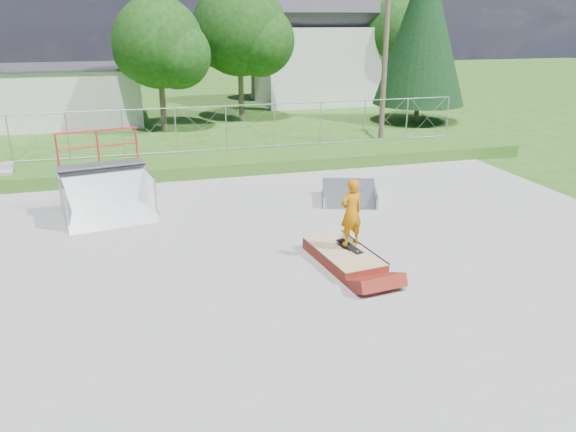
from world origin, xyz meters
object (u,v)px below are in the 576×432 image
object	(u,v)px
quarter_pipe	(106,178)
flat_bank_ramp	(349,195)
grind_box	(343,256)
skater	(351,215)

from	to	relation	value
quarter_pipe	flat_bank_ramp	bearing A→B (deg)	-13.74
grind_box	skater	distance (m)	1.04
quarter_pipe	skater	distance (m)	7.37
flat_bank_ramp	skater	xyz separation A→B (m)	(-1.71, -4.34, 0.94)
flat_bank_ramp	skater	size ratio (longest dim) A/B	1.12
flat_bank_ramp	skater	bearing A→B (deg)	-92.64
grind_box	flat_bank_ramp	xyz separation A→B (m)	(1.89, 4.37, 0.09)
grind_box	quarter_pipe	distance (m)	7.34
flat_bank_ramp	grind_box	bearing A→B (deg)	-94.42
grind_box	flat_bank_ramp	bearing A→B (deg)	59.97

